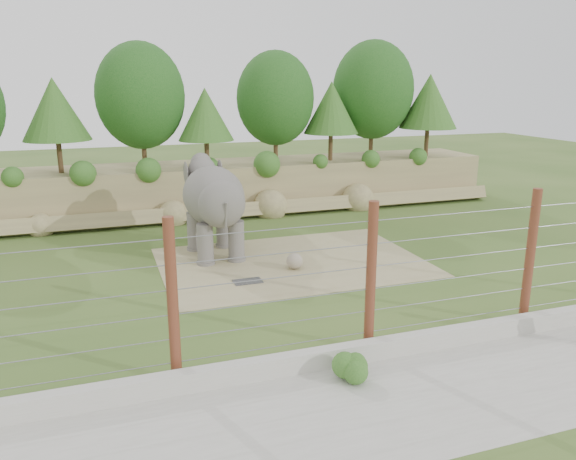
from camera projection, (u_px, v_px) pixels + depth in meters
name	position (u px, v px, depth m)	size (l,w,h in m)	color
ground	(307.00, 290.00, 18.90)	(90.00, 90.00, 0.00)	#395820
back_embankment	(233.00, 136.00, 29.62)	(30.00, 5.52, 8.77)	#837551
dirt_patch	(292.00, 262.00, 21.80)	(10.00, 7.00, 0.02)	tan
drain_grate	(248.00, 281.00, 19.65)	(1.00, 0.60, 0.03)	#262628
elephant	(214.00, 210.00, 22.18)	(2.00, 4.67, 3.78)	slate
stone_ball	(294.00, 261.00, 20.90)	(0.61, 0.61, 0.61)	gray
retaining_wall	(377.00, 349.00, 14.27)	(26.00, 0.35, 0.50)	#ADA99F
walkway	(419.00, 398.00, 12.51)	(26.00, 4.00, 0.01)	#ADA99F
barrier_fence	(371.00, 278.00, 14.27)	(20.26, 0.26, 4.00)	brown
walkway_shrub	(349.00, 368.00, 13.15)	(0.68, 0.68, 0.68)	#306022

